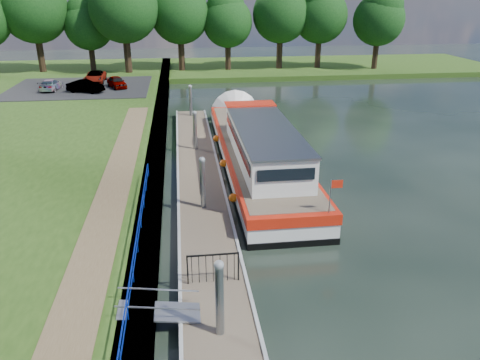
{
  "coord_description": "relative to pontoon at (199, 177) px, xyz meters",
  "views": [
    {
      "loc": [
        -0.87,
        -11.91,
        10.06
      ],
      "look_at": [
        1.87,
        9.25,
        1.4
      ],
      "focal_mm": 35.0,
      "sensor_mm": 36.0,
      "label": 1
    }
  ],
  "objects": [
    {
      "name": "car_a",
      "position": [
        -7.19,
        24.27,
        1.23
      ],
      "size": [
        2.55,
        3.63,
        1.15
      ],
      "primitive_type": "imported",
      "rotation": [
        0.0,
        0.0,
        0.39
      ],
      "color": "#999999",
      "rests_on": "carpark"
    },
    {
      "name": "gate_panel",
      "position": [
        -0.0,
        -10.8,
        0.97
      ],
      "size": [
        1.85,
        0.05,
        1.15
      ],
      "color": "black",
      "rests_on": "ground"
    },
    {
      "name": "car_b",
      "position": [
        -9.95,
        22.21,
        1.24
      ],
      "size": [
        3.8,
        2.52,
        1.19
      ],
      "primitive_type": "imported",
      "rotation": [
        0.0,
        0.0,
        1.18
      ],
      "color": "#999999",
      "rests_on": "carpark"
    },
    {
      "name": "gangway",
      "position": [
        -1.85,
        -12.5,
        0.44
      ],
      "size": [
        2.58,
        1.0,
        0.92
      ],
      "color": "#A5A8AD",
      "rests_on": "ground"
    },
    {
      "name": "car_d",
      "position": [
        -9.84,
        27.6,
        1.25
      ],
      "size": [
        2.08,
        4.37,
        1.21
      ],
      "primitive_type": "imported",
      "rotation": [
        0.0,
        0.0,
        0.02
      ],
      "color": "#999999",
      "rests_on": "carpark"
    },
    {
      "name": "ground",
      "position": [
        0.0,
        -13.0,
        -0.18
      ],
      "size": [
        160.0,
        160.0,
        0.0
      ],
      "primitive_type": "plane",
      "color": "black",
      "rests_on": "ground"
    },
    {
      "name": "car_c",
      "position": [
        -13.57,
        23.79,
        1.19
      ],
      "size": [
        1.78,
        3.84,
        1.09
      ],
      "primitive_type": "imported",
      "rotation": [
        0.0,
        0.0,
        3.07
      ],
      "color": "#999999",
      "rests_on": "carpark"
    },
    {
      "name": "mooring_piles",
      "position": [
        0.0,
        0.0,
        1.1
      ],
      "size": [
        0.3,
        27.3,
        3.55
      ],
      "color": "gray",
      "rests_on": "ground"
    },
    {
      "name": "pontoon",
      "position": [
        0.0,
        0.0,
        0.0
      ],
      "size": [
        2.5,
        30.0,
        0.56
      ],
      "color": "brown",
      "rests_on": "ground"
    },
    {
      "name": "footpath",
      "position": [
        -4.4,
        -5.0,
        0.62
      ],
      "size": [
        1.6,
        40.0,
        0.05
      ],
      "primitive_type": "cube",
      "color": "brown",
      "rests_on": "riverbank"
    },
    {
      "name": "far_bank",
      "position": [
        12.0,
        39.0,
        0.12
      ],
      "size": [
        60.0,
        18.0,
        0.6
      ],
      "primitive_type": "cube",
      "color": "#264413",
      "rests_on": "ground"
    },
    {
      "name": "carpark",
      "position": [
        -11.0,
        25.0,
        0.62
      ],
      "size": [
        14.0,
        12.0,
        0.06
      ],
      "primitive_type": "cube",
      "color": "black",
      "rests_on": "riverbank"
    },
    {
      "name": "barge",
      "position": [
        3.6,
        2.24,
        0.9
      ],
      "size": [
        4.36,
        21.15,
        4.78
      ],
      "color": "black",
      "rests_on": "ground"
    },
    {
      "name": "blue_fence",
      "position": [
        -2.75,
        -10.0,
        1.13
      ],
      "size": [
        0.04,
        18.04,
        0.72
      ],
      "color": "#0C2DBF",
      "rests_on": "riverbank"
    },
    {
      "name": "bank_edge",
      "position": [
        -2.55,
        2.0,
        0.2
      ],
      "size": [
        1.1,
        90.0,
        0.78
      ],
      "primitive_type": "cube",
      "color": "#473D2D",
      "rests_on": "ground"
    },
    {
      "name": "horizon_trees",
      "position": [
        -1.61,
        35.68,
        7.76
      ],
      "size": [
        54.38,
        10.03,
        12.87
      ],
      "color": "#332316",
      "rests_on": "ground"
    }
  ]
}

